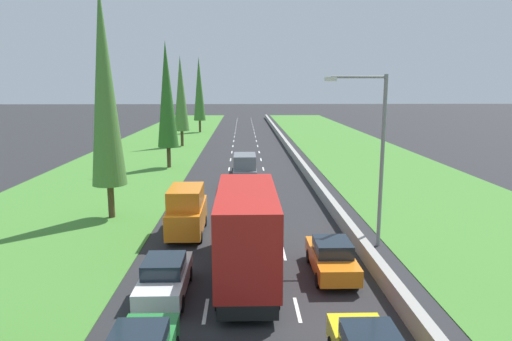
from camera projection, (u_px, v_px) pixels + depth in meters
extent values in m
plane|color=#28282B|center=(245.00, 149.00, 61.71)|extent=(300.00, 300.00, 0.00)
cube|color=#478433|center=(151.00, 149.00, 61.35)|extent=(14.00, 140.00, 0.04)
cube|color=#478433|center=(351.00, 148.00, 62.10)|extent=(14.00, 140.00, 0.04)
cube|color=#9E9B93|center=(288.00, 146.00, 61.79)|extent=(0.44, 120.00, 0.85)
cube|color=white|center=(206.00, 311.00, 17.43)|extent=(0.14, 2.00, 0.01)
cube|color=white|center=(215.00, 254.00, 23.33)|extent=(0.14, 2.00, 0.01)
cube|color=white|center=(221.00, 220.00, 29.23)|extent=(0.14, 2.00, 0.01)
cube|color=white|center=(224.00, 197.00, 35.12)|extent=(0.14, 2.00, 0.01)
cube|color=white|center=(227.00, 181.00, 41.02)|extent=(0.14, 2.00, 0.01)
cube|color=white|center=(229.00, 169.00, 46.92)|extent=(0.14, 2.00, 0.01)
cube|color=white|center=(231.00, 160.00, 52.81)|extent=(0.14, 2.00, 0.01)
cube|color=white|center=(232.00, 152.00, 58.71)|extent=(0.14, 2.00, 0.01)
cube|color=white|center=(233.00, 146.00, 64.60)|extent=(0.14, 2.00, 0.01)
cube|color=white|center=(234.00, 141.00, 70.50)|extent=(0.14, 2.00, 0.01)
cube|color=white|center=(234.00, 137.00, 76.40)|extent=(0.14, 2.00, 0.01)
cube|color=white|center=(235.00, 133.00, 82.29)|extent=(0.14, 2.00, 0.01)
cube|color=white|center=(236.00, 130.00, 88.19)|extent=(0.14, 2.00, 0.01)
cube|color=white|center=(236.00, 127.00, 94.09)|extent=(0.14, 2.00, 0.01)
cube|color=white|center=(236.00, 125.00, 99.98)|extent=(0.14, 2.00, 0.01)
cube|color=white|center=(237.00, 122.00, 105.88)|extent=(0.14, 2.00, 0.01)
cube|color=white|center=(237.00, 120.00, 111.78)|extent=(0.14, 2.00, 0.01)
cube|color=white|center=(237.00, 119.00, 117.67)|extent=(0.14, 2.00, 0.01)
cube|color=white|center=(297.00, 310.00, 17.53)|extent=(0.14, 2.00, 0.01)
cube|color=white|center=(284.00, 253.00, 23.43)|extent=(0.14, 2.00, 0.01)
cube|color=white|center=(275.00, 219.00, 29.32)|extent=(0.14, 2.00, 0.01)
cube|color=white|center=(270.00, 197.00, 35.22)|extent=(0.14, 2.00, 0.01)
cube|color=white|center=(266.00, 181.00, 41.12)|extent=(0.14, 2.00, 0.01)
cube|color=white|center=(263.00, 169.00, 47.01)|extent=(0.14, 2.00, 0.01)
cube|color=white|center=(261.00, 160.00, 52.91)|extent=(0.14, 2.00, 0.01)
cube|color=white|center=(259.00, 152.00, 58.81)|extent=(0.14, 2.00, 0.01)
cube|color=white|center=(258.00, 146.00, 64.70)|extent=(0.14, 2.00, 0.01)
cube|color=white|center=(256.00, 141.00, 70.60)|extent=(0.14, 2.00, 0.01)
cube|color=white|center=(255.00, 137.00, 76.49)|extent=(0.14, 2.00, 0.01)
cube|color=white|center=(255.00, 133.00, 82.39)|extent=(0.14, 2.00, 0.01)
cube|color=white|center=(254.00, 130.00, 88.29)|extent=(0.14, 2.00, 0.01)
cube|color=white|center=(253.00, 127.00, 94.18)|extent=(0.14, 2.00, 0.01)
cube|color=white|center=(252.00, 125.00, 100.08)|extent=(0.14, 2.00, 0.01)
cube|color=white|center=(252.00, 122.00, 105.98)|extent=(0.14, 2.00, 0.01)
cube|color=white|center=(251.00, 120.00, 111.87)|extent=(0.14, 2.00, 0.01)
cube|color=white|center=(251.00, 119.00, 117.77)|extent=(0.14, 2.00, 0.01)
cube|color=orange|center=(331.00, 260.00, 20.75)|extent=(1.76, 4.50, 0.72)
cube|color=#19232D|center=(332.00, 247.00, 20.48)|extent=(1.56, 1.90, 0.60)
cylinder|color=black|center=(309.00, 256.00, 22.17)|extent=(0.22, 0.64, 0.64)
cylinder|color=black|center=(342.00, 256.00, 22.21)|extent=(0.22, 0.64, 0.64)
cylinder|color=black|center=(319.00, 280.00, 19.42)|extent=(0.22, 0.64, 0.64)
cylinder|color=black|center=(356.00, 280.00, 19.47)|extent=(0.22, 0.64, 0.64)
cube|color=black|center=(247.00, 263.00, 20.62)|extent=(2.20, 9.40, 0.56)
cube|color=slate|center=(246.00, 209.00, 23.88)|extent=(2.40, 2.20, 2.50)
cube|color=#B21E19|center=(247.00, 229.00, 19.18)|extent=(2.44, 7.20, 3.30)
cylinder|color=black|center=(225.00, 244.00, 23.88)|extent=(0.22, 0.64, 0.64)
cylinder|color=black|center=(268.00, 243.00, 23.94)|extent=(0.22, 0.64, 0.64)
cylinder|color=black|center=(219.00, 290.00, 18.50)|extent=(0.22, 0.64, 0.64)
cylinder|color=black|center=(275.00, 289.00, 18.56)|extent=(0.22, 0.64, 0.64)
cylinder|color=black|center=(218.00, 302.00, 17.44)|extent=(0.22, 0.64, 0.64)
cylinder|color=black|center=(277.00, 302.00, 17.50)|extent=(0.22, 0.64, 0.64)
cube|color=white|center=(165.00, 280.00, 18.62)|extent=(1.76, 4.50, 0.72)
cube|color=#19232D|center=(164.00, 266.00, 18.36)|extent=(1.56, 1.90, 0.60)
cylinder|color=black|center=(152.00, 274.00, 20.04)|extent=(0.22, 0.64, 0.64)
cylinder|color=black|center=(189.00, 274.00, 20.08)|extent=(0.22, 0.64, 0.64)
cylinder|color=black|center=(138.00, 304.00, 17.30)|extent=(0.22, 0.64, 0.64)
cylinder|color=black|center=(181.00, 304.00, 17.34)|extent=(0.22, 0.64, 0.64)
cube|color=#1E47B7|center=(244.00, 203.00, 30.66)|extent=(1.76, 4.50, 0.72)
cube|color=#19232D|center=(244.00, 194.00, 30.39)|extent=(1.56, 1.90, 0.60)
cylinder|color=black|center=(233.00, 203.00, 32.07)|extent=(0.22, 0.64, 0.64)
cylinder|color=black|center=(256.00, 203.00, 32.12)|extent=(0.22, 0.64, 0.64)
cylinder|color=black|center=(232.00, 214.00, 29.33)|extent=(0.22, 0.64, 0.64)
cylinder|color=black|center=(257.00, 214.00, 29.38)|extent=(0.22, 0.64, 0.64)
cube|color=slate|center=(245.00, 175.00, 38.47)|extent=(1.90, 4.90, 1.40)
cube|color=slate|center=(245.00, 161.00, 37.95)|extent=(1.80, 3.10, 1.10)
cylinder|color=black|center=(235.00, 180.00, 40.07)|extent=(0.22, 0.64, 0.64)
cylinder|color=black|center=(255.00, 180.00, 40.12)|extent=(0.22, 0.64, 0.64)
cylinder|color=black|center=(234.00, 187.00, 37.08)|extent=(0.22, 0.64, 0.64)
cylinder|color=black|center=(256.00, 187.00, 37.13)|extent=(0.22, 0.64, 0.64)
cube|color=orange|center=(187.00, 217.00, 26.31)|extent=(1.90, 4.90, 1.40)
cube|color=orange|center=(186.00, 197.00, 25.79)|extent=(1.80, 3.10, 1.10)
cylinder|color=black|center=(176.00, 221.00, 27.91)|extent=(0.22, 0.64, 0.64)
cylinder|color=black|center=(205.00, 221.00, 27.95)|extent=(0.22, 0.64, 0.64)
cylinder|color=black|center=(168.00, 237.00, 24.92)|extent=(0.22, 0.64, 0.64)
cylinder|color=black|center=(200.00, 237.00, 24.97)|extent=(0.22, 0.64, 0.64)
cube|color=white|center=(246.00, 164.00, 46.01)|extent=(1.68, 3.90, 0.76)
cube|color=#19232D|center=(246.00, 157.00, 45.58)|extent=(1.52, 1.60, 0.64)
cylinder|color=black|center=(238.00, 165.00, 47.24)|extent=(0.22, 0.64, 0.64)
cylinder|color=black|center=(253.00, 165.00, 47.28)|extent=(0.22, 0.64, 0.64)
cylinder|color=black|center=(238.00, 170.00, 44.87)|extent=(0.22, 0.64, 0.64)
cylinder|color=black|center=(253.00, 170.00, 44.91)|extent=(0.22, 0.64, 0.64)
cylinder|color=#4C3823|center=(111.00, 201.00, 29.54)|extent=(0.41, 0.41, 2.20)
cone|color=#4C7F38|center=(104.00, 86.00, 28.21)|extent=(2.16, 2.16, 12.37)
cylinder|color=#4C3823|center=(169.00, 157.00, 47.60)|extent=(0.40, 0.40, 2.20)
cone|color=#2D6623|center=(167.00, 94.00, 46.42)|extent=(2.12, 2.12, 10.68)
cylinder|color=#4C3823|center=(182.00, 138.00, 64.34)|extent=(0.40, 0.40, 2.20)
cone|color=#4C7F38|center=(181.00, 93.00, 63.20)|extent=(2.11, 2.11, 10.26)
cylinder|color=#4C3823|center=(200.00, 126.00, 83.17)|extent=(0.40, 0.40, 2.20)
cone|color=#3D752D|center=(199.00, 89.00, 81.94)|extent=(2.14, 2.14, 11.24)
cylinder|color=gray|center=(382.00, 163.00, 23.74)|extent=(0.20, 0.20, 9.00)
cylinder|color=gray|center=(359.00, 77.00, 22.90)|extent=(2.80, 0.12, 0.12)
cube|color=silver|center=(331.00, 79.00, 22.88)|extent=(0.60, 0.28, 0.20)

